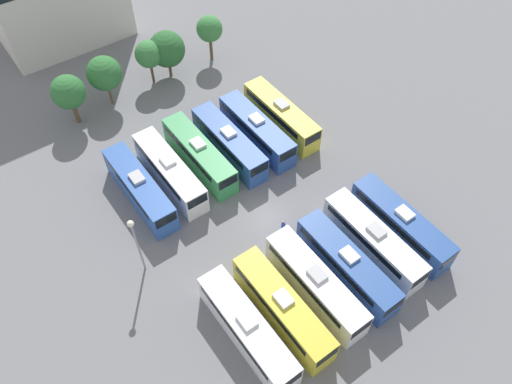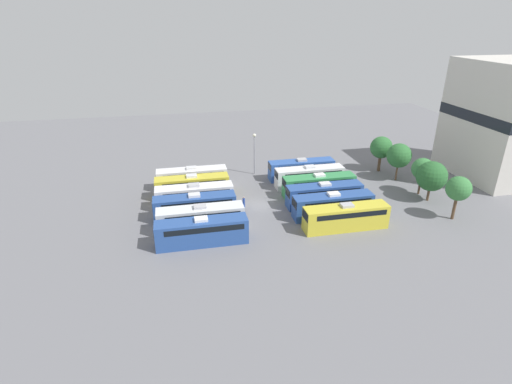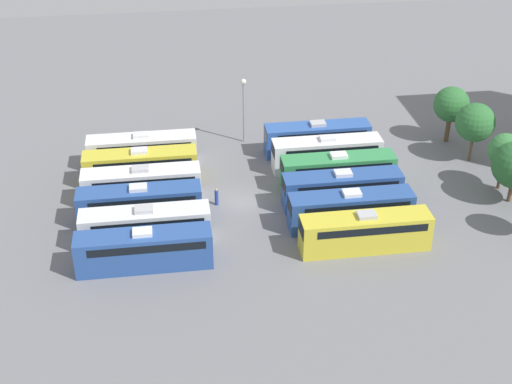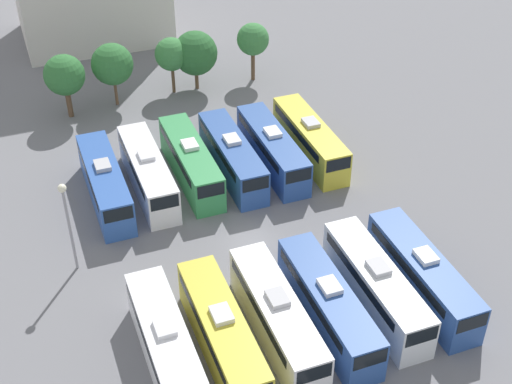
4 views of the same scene
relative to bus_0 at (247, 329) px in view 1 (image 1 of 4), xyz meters
name	(u,v)px [view 1 (image 1 of 4)]	position (x,y,z in m)	size (l,w,h in m)	color
ground_plane	(267,216)	(8.99, 9.35, -1.78)	(128.24, 128.24, 0.00)	slate
bus_0	(247,329)	(0.00, 0.00, 0.00)	(2.56, 11.30, 3.59)	white
bus_1	(282,307)	(3.53, -0.19, 0.00)	(2.56, 11.30, 3.59)	gold
bus_2	(315,283)	(7.25, -0.09, 0.00)	(2.56, 11.30, 3.59)	white
bus_3	(347,264)	(10.78, -0.28, 0.00)	(2.56, 11.30, 3.59)	#284C93
bus_4	(373,240)	(14.55, 0.21, 0.00)	(2.56, 11.30, 3.59)	silver
bus_5	(401,223)	(18.08, 0.06, 0.00)	(2.56, 11.30, 3.59)	#284C93
bus_6	(140,188)	(-0.16, 18.68, 0.00)	(2.56, 11.30, 3.59)	#2D56A8
bus_7	(170,171)	(3.44, 18.90, 0.00)	(2.56, 11.30, 3.59)	silver
bus_8	(199,154)	(7.22, 19.16, 0.00)	(2.56, 11.30, 3.59)	#338C4C
bus_9	(229,143)	(10.77, 18.70, 0.00)	(2.56, 11.30, 3.59)	#284C93
bus_10	(256,130)	(14.41, 18.59, 0.00)	(2.56, 11.30, 3.59)	#284C93
bus_11	(281,115)	(18.12, 18.91, 0.00)	(2.56, 11.30, 3.59)	gold
worker_person	(283,227)	(9.13, 6.87, -0.97)	(0.36, 0.36, 1.74)	navy
light_pole	(135,238)	(-3.85, 11.15, 3.29)	(0.60, 0.60, 7.43)	gray
tree_0	(68,92)	(-0.77, 33.62, 2.63)	(3.91, 3.91, 6.40)	brown
tree_1	(104,73)	(3.94, 34.36, 2.63)	(4.10, 4.10, 6.47)	brown
tree_2	(149,54)	(9.99, 34.88, 2.44)	(3.36, 3.36, 5.92)	brown
tree_3	(167,49)	(12.47, 34.83, 2.18)	(4.52, 4.52, 6.23)	brown
tree_4	(209,29)	(18.64, 34.62, 2.78)	(3.35, 3.35, 6.28)	brown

